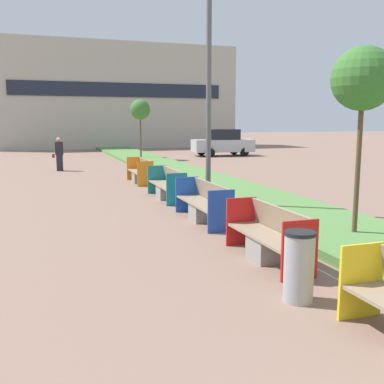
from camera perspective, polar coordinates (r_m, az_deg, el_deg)
planter_grass_strip at (r=13.29m, az=8.29°, el=-1.15°), size 2.80×120.00×0.18m
building_backdrop at (r=42.78m, az=-9.68°, el=11.82°), size 21.77×5.31×9.24m
bench_red_frame at (r=7.96m, az=9.69°, el=-5.97°), size 0.65×2.15×0.94m
bench_blue_frame at (r=10.90m, az=1.51°, el=-1.74°), size 0.65×2.46×0.94m
bench_teal_frame at (r=14.03m, az=-3.16°, el=0.65°), size 0.65×2.39×0.94m
bench_orange_frame at (r=17.85m, az=-6.56°, el=2.37°), size 0.65×2.15×0.94m
litter_bin at (r=6.25m, az=13.42°, el=-9.18°), size 0.42×0.42×0.97m
street_lamp_post at (r=12.27m, az=2.15°, el=16.57°), size 0.24×0.44×7.29m
sapling_tree_near at (r=9.53m, az=20.89°, el=13.16°), size 1.24×1.24×3.84m
sapling_tree_far at (r=28.55m, az=-6.60°, el=10.33°), size 1.25×1.25×3.76m
pedestrian_walking at (r=22.90m, az=-16.53°, el=4.65°), size 0.53×0.24×1.63m
parked_car_distant at (r=31.63m, az=3.92°, el=6.26°), size 4.35×2.15×1.86m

